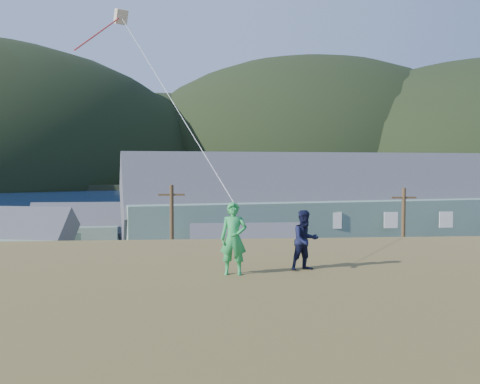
% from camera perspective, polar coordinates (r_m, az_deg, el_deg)
% --- Properties ---
extents(ground, '(900.00, 900.00, 0.00)m').
position_cam_1_polar(ground, '(32.64, -7.47, -14.54)').
color(ground, '#0A1638').
rests_on(ground, ground).
extents(grass_strip, '(110.00, 8.00, 0.10)m').
position_cam_1_polar(grass_strip, '(30.72, -7.67, -15.57)').
color(grass_strip, '#4C3D19').
rests_on(grass_strip, ground).
extents(waterfront_lot, '(72.00, 36.00, 0.12)m').
position_cam_1_polar(waterfront_lot, '(49.09, -6.45, -8.49)').
color(waterfront_lot, '#28282B').
rests_on(waterfront_lot, ground).
extents(wharf, '(26.00, 14.00, 0.90)m').
position_cam_1_polar(wharf, '(72.10, -10.62, -4.52)').
color(wharf, gray).
rests_on(wharf, ground).
extents(far_shore, '(900.00, 320.00, 2.00)m').
position_cam_1_polar(far_shore, '(361.19, -4.80, 1.59)').
color(far_shore, black).
rests_on(far_shore, ground).
extents(far_hills, '(760.00, 265.00, 143.00)m').
position_cam_1_polar(far_hills, '(312.41, 1.71, 1.56)').
color(far_hills, black).
rests_on(far_hills, ground).
extents(lodge, '(38.88, 17.11, 13.23)m').
position_cam_1_polar(lodge, '(52.30, 8.59, -2.24)').
color(lodge, gray).
rests_on(lodge, waterfront_lot).
extents(shed_palegreen_near, '(11.17, 8.36, 7.30)m').
position_cam_1_polar(shed_palegreen_near, '(50.74, -23.03, -5.26)').
color(shed_palegreen_near, gray).
rests_on(shed_palegreen_near, waterfront_lot).
extents(shed_white, '(8.24, 5.56, 6.55)m').
position_cam_1_polar(shed_white, '(39.18, 0.70, -7.74)').
color(shed_white, white).
rests_on(shed_white, waterfront_lot).
extents(shed_palegreen_far, '(10.15, 5.92, 6.75)m').
position_cam_1_polar(shed_palegreen_far, '(61.46, -17.04, -3.89)').
color(shed_palegreen_far, slate).
rests_on(shed_palegreen_far, waterfront_lot).
extents(utility_poles, '(33.36, 0.24, 9.04)m').
position_cam_1_polar(utility_poles, '(33.21, -10.61, -6.43)').
color(utility_poles, '#47331E').
rests_on(utility_poles, waterfront_lot).
extents(parked_cars, '(16.06, 11.10, 1.48)m').
position_cam_1_polar(parked_cars, '(54.31, -15.13, -6.63)').
color(parked_cars, silver).
rests_on(parked_cars, waterfront_lot).
extents(kite_flyer_green, '(0.69, 0.51, 1.72)m').
position_cam_1_polar(kite_flyer_green, '(12.67, -0.69, -4.98)').
color(kite_flyer_green, green).
rests_on(kite_flyer_green, hillside).
extents(kite_flyer_navy, '(0.87, 0.77, 1.49)m').
position_cam_1_polar(kite_flyer_navy, '(13.32, 6.97, -5.13)').
color(kite_flyer_navy, black).
rests_on(kite_flyer_navy, hillside).
extents(kite_rig, '(2.50, 4.51, 11.26)m').
position_cam_1_polar(kite_rig, '(21.45, -12.78, 17.34)').
color(kite_rig, beige).
rests_on(kite_rig, ground).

